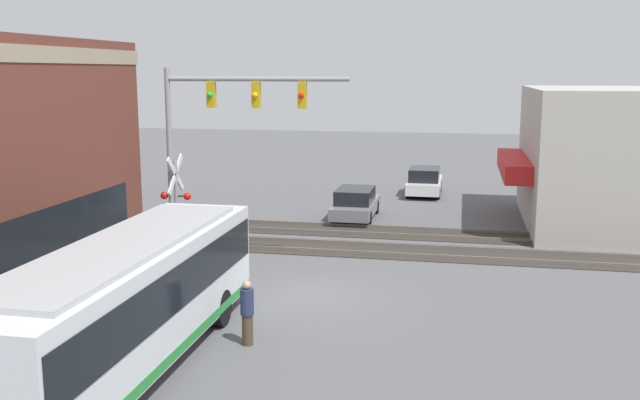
# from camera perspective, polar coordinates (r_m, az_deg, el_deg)

# --- Properties ---
(ground_plane) EXTENTS (120.00, 120.00, 0.00)m
(ground_plane) POSITION_cam_1_polar(r_m,az_deg,el_deg) (22.15, -1.22, -7.66)
(ground_plane) COLOR #565659
(shop_building) EXTENTS (10.17, 8.54, 6.09)m
(shop_building) POSITION_cam_1_polar(r_m,az_deg,el_deg) (34.03, 22.36, 3.13)
(shop_building) COLOR #B2ADA3
(shop_building) RESTS_ON ground
(city_bus) EXTENTS (10.75, 2.59, 3.03)m
(city_bus) POSITION_cam_1_polar(r_m,az_deg,el_deg) (16.98, -15.27, -7.75)
(city_bus) COLOR silver
(city_bus) RESTS_ON ground
(traffic_signal_gantry) EXTENTS (0.42, 6.69, 6.94)m
(traffic_signal_gantry) POSITION_cam_1_polar(r_m,az_deg,el_deg) (25.65, -7.96, 6.37)
(traffic_signal_gantry) COLOR gray
(traffic_signal_gantry) RESTS_ON ground
(crossing_signal) EXTENTS (1.41, 1.18, 3.81)m
(crossing_signal) POSITION_cam_1_polar(r_m,az_deg,el_deg) (26.71, -11.44, 0.32)
(crossing_signal) COLOR gray
(crossing_signal) RESTS_ON ground
(rail_track_near) EXTENTS (2.60, 60.00, 0.15)m
(rail_track_near) POSITION_cam_1_polar(r_m,az_deg,el_deg) (27.80, 1.47, -3.86)
(rail_track_near) COLOR #332D28
(rail_track_near) RESTS_ON ground
(rail_track_far) EXTENTS (2.60, 60.00, 0.15)m
(rail_track_far) POSITION_cam_1_polar(r_m,az_deg,el_deg) (30.87, 2.49, -2.44)
(rail_track_far) COLOR #332D28
(rail_track_far) RESTS_ON ground
(parked_car_grey) EXTENTS (4.43, 1.82, 1.46)m
(parked_car_grey) POSITION_cam_1_polar(r_m,az_deg,el_deg) (33.28, 2.85, -0.36)
(parked_car_grey) COLOR slate
(parked_car_grey) RESTS_ON ground
(parked_car_white) EXTENTS (4.39, 1.82, 1.53)m
(parked_car_white) POSITION_cam_1_polar(r_m,az_deg,el_deg) (40.12, 8.35, 1.41)
(parked_car_white) COLOR silver
(parked_car_white) RESTS_ON ground
(pedestrian_near_bus) EXTENTS (0.34, 0.34, 1.68)m
(pedestrian_near_bus) POSITION_cam_1_polar(r_m,az_deg,el_deg) (18.18, -5.85, -8.93)
(pedestrian_near_bus) COLOR #473828
(pedestrian_near_bus) RESTS_ON ground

